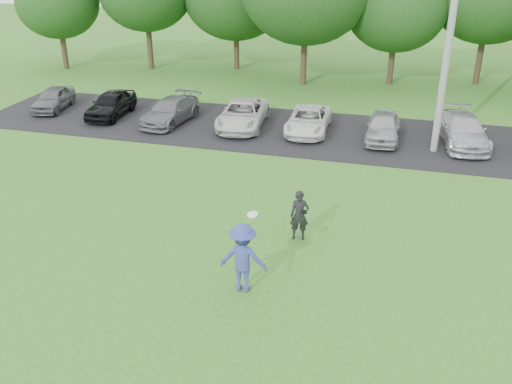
# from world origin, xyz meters

# --- Properties ---
(ground) EXTENTS (100.00, 100.00, 0.00)m
(ground) POSITION_xyz_m (0.00, 0.00, 0.00)
(ground) COLOR #2E681D
(ground) RESTS_ON ground
(parking_lot) EXTENTS (32.00, 6.50, 0.03)m
(parking_lot) POSITION_xyz_m (0.00, 13.00, 0.01)
(parking_lot) COLOR black
(parking_lot) RESTS_ON ground
(utility_pole) EXTENTS (0.28, 0.28, 9.29)m
(utility_pole) POSITION_xyz_m (5.45, 12.05, 4.64)
(utility_pole) COLOR gray
(utility_pole) RESTS_ON ground
(frisbee_player) EXTENTS (1.27, 0.78, 2.31)m
(frisbee_player) POSITION_xyz_m (0.53, 0.30, 0.95)
(frisbee_player) COLOR #333F91
(frisbee_player) RESTS_ON ground
(camera_bystander) EXTENTS (0.63, 0.48, 1.56)m
(camera_bystander) POSITION_xyz_m (1.40, 3.31, 0.78)
(camera_bystander) COLOR black
(camera_bystander) RESTS_ON ground
(parked_cars) EXTENTS (28.70, 4.83, 1.24)m
(parked_cars) POSITION_xyz_m (0.18, 12.98, 0.62)
(parked_cars) COLOR #585C60
(parked_cars) RESTS_ON parking_lot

